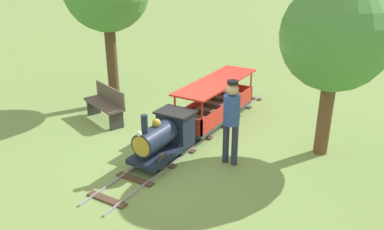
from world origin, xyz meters
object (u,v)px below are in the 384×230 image
Objects in this scene: locomotive at (165,135)px; park_bench at (106,104)px; conductor_person at (231,116)px; passenger_car at (216,105)px; oak_tree_near at (336,37)px.

locomotive reaches higher than park_bench.
park_bench is (2.25, -0.84, -0.07)m from locomotive.
locomotive is 1.33m from conductor_person.
conductor_person is at bearing 124.99° from passenger_car.
park_bench is 0.41× the size of oak_tree_near.
passenger_car is 0.82× the size of oak_tree_near.
conductor_person is 2.31m from oak_tree_near.
oak_tree_near is (-4.76, -0.95, 1.87)m from park_bench.
passenger_car is 3.14m from oak_tree_near.
passenger_car is 1.67× the size of conductor_person.
locomotive is 0.54× the size of passenger_car.
passenger_car is at bearing -90.00° from locomotive.
passenger_car reaches higher than park_bench.
locomotive is at bearing 90.00° from passenger_car.
passenger_car is at bearing -55.01° from conductor_person.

